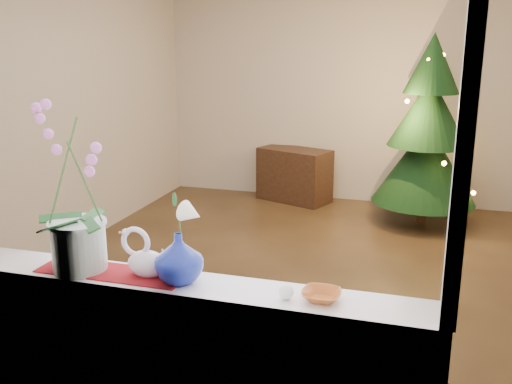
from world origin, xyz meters
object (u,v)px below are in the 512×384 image
blue_vase (179,254)px  xmas_tree (428,131)px  orchid_pot (74,189)px  side_table (294,175)px  swan (147,254)px  paperweight (286,292)px  amber_dish (321,296)px

blue_vase → xmas_tree: (1.01, 4.17, -0.03)m
orchid_pot → side_table: size_ratio=0.89×
orchid_pot → swan: orchid_pot is taller
xmas_tree → swan: bearing=-105.7°
swan → paperweight: (0.65, -0.05, -0.08)m
paperweight → side_table: bearing=102.5°
side_table → amber_dish: bearing=-54.9°
blue_vase → side_table: size_ratio=0.30×
paperweight → amber_dish: paperweight is taller
xmas_tree → side_table: xmas_tree is taller
orchid_pot → side_table: (-0.05, 4.63, -0.98)m
xmas_tree → amber_dish: bearing=-95.1°
xmas_tree → side_table: (-1.55, 0.45, -0.69)m
blue_vase → side_table: (-0.54, 4.62, -0.72)m
swan → side_table: size_ratio=0.29×
orchid_pot → paperweight: size_ratio=12.32×
blue_vase → swan: bearing=174.5°
blue_vase → amber_dish: bearing=0.0°
orchid_pot → amber_dish: orchid_pot is taller
orchid_pot → swan: size_ratio=3.07×
blue_vase → paperweight: blue_vase is taller
blue_vase → xmas_tree: bearing=76.4°
swan → paperweight: bearing=19.3°
xmas_tree → side_table: size_ratio=2.33×
blue_vase → xmas_tree: size_ratio=0.13×
orchid_pot → paperweight: bearing=-1.4°
side_table → xmas_tree: bearing=4.6°
orchid_pot → xmas_tree: (1.50, 4.18, -0.29)m
amber_dish → side_table: amber_dish is taller
orchid_pot → side_table: 4.73m
paperweight → blue_vase: bearing=176.3°
orchid_pot → swan: bearing=4.0°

